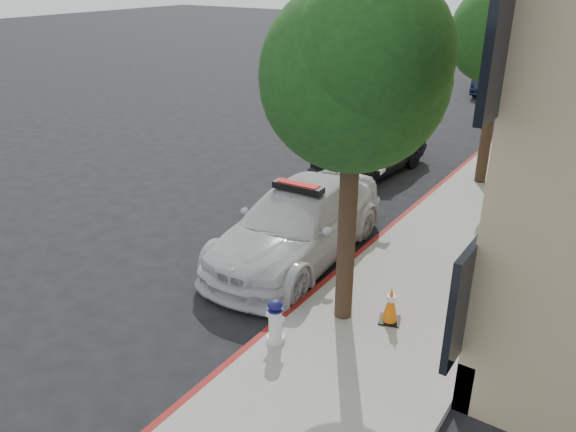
% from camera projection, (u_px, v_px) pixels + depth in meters
% --- Properties ---
extents(ground, '(120.00, 120.00, 0.00)m').
position_uv_depth(ground, '(274.00, 239.00, 12.86)').
color(ground, black).
rests_on(ground, ground).
extents(sidewalk, '(3.20, 50.00, 0.15)m').
position_uv_depth(sidewalk, '(537.00, 152.00, 18.56)').
color(sidewalk, gray).
rests_on(sidewalk, ground).
extents(curb_strip, '(0.12, 50.00, 0.15)m').
position_uv_depth(curb_strip, '(489.00, 144.00, 19.35)').
color(curb_strip, maroon).
rests_on(curb_strip, ground).
extents(tree_near, '(2.92, 2.82, 5.62)m').
position_uv_depth(tree_near, '(356.00, 76.00, 8.09)').
color(tree_near, black).
rests_on(tree_near, sidewalk).
extents(tree_mid, '(2.77, 2.64, 5.43)m').
position_uv_depth(tree_mid, '(503.00, 33.00, 14.19)').
color(tree_mid, black).
rests_on(tree_mid, sidewalk).
extents(tree_far, '(3.10, 3.00, 5.81)m').
position_uv_depth(tree_far, '(563.00, 6.00, 20.16)').
color(tree_far, black).
rests_on(tree_far, sidewalk).
extents(police_car, '(2.42, 5.34, 1.67)m').
position_uv_depth(police_car, '(298.00, 223.00, 11.81)').
color(police_car, silver).
rests_on(police_car, ground).
extents(parked_car_mid, '(2.21, 4.62, 1.52)m').
position_uv_depth(parked_car_mid, '(371.00, 148.00, 16.64)').
color(parked_car_mid, black).
rests_on(parked_car_mid, ground).
extents(parked_car_far, '(2.20, 4.85, 1.54)m').
position_uv_depth(parked_car_far, '(496.00, 76.00, 27.30)').
color(parked_car_far, black).
rests_on(parked_car_far, ground).
extents(fire_hydrant, '(0.32, 0.29, 0.77)m').
position_uv_depth(fire_hydrant, '(275.00, 321.00, 8.97)').
color(fire_hydrant, silver).
rests_on(fire_hydrant, sidewalk).
extents(traffic_cone, '(0.44, 0.44, 0.67)m').
position_uv_depth(traffic_cone, '(391.00, 305.00, 9.50)').
color(traffic_cone, black).
rests_on(traffic_cone, sidewalk).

